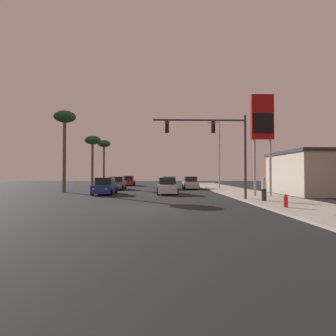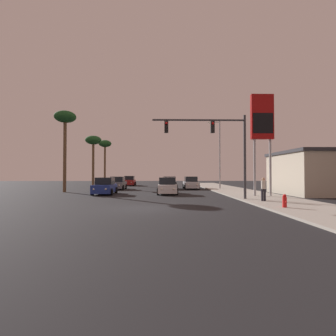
% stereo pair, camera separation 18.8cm
% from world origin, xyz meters
% --- Properties ---
extents(ground_plane, '(120.00, 120.00, 0.00)m').
position_xyz_m(ground_plane, '(0.00, 0.00, 0.00)').
color(ground_plane, black).
extents(sidewalk_right, '(5.00, 60.00, 0.12)m').
position_xyz_m(sidewalk_right, '(9.50, 10.00, 0.06)').
color(sidewalk_right, '#9E998E').
rests_on(sidewalk_right, ground).
extents(building_gas_station, '(10.30, 8.30, 4.30)m').
position_xyz_m(building_gas_station, '(18.00, 10.12, 2.16)').
color(building_gas_station, '#B2A893').
rests_on(building_gas_station, ground).
extents(car_silver, '(2.04, 4.31, 1.68)m').
position_xyz_m(car_silver, '(4.93, 19.80, 0.76)').
color(car_silver, '#B7B7BC').
rests_on(car_silver, ground).
extents(car_white, '(2.04, 4.32, 1.68)m').
position_xyz_m(car_white, '(1.55, 10.88, 0.76)').
color(car_white, silver).
rests_on(car_white, ground).
extents(car_red, '(2.04, 4.32, 1.68)m').
position_xyz_m(car_red, '(-4.68, 30.26, 0.76)').
color(car_red, maroon).
rests_on(car_red, ground).
extents(car_blue, '(2.04, 4.31, 1.68)m').
position_xyz_m(car_blue, '(-4.71, 10.79, 0.76)').
color(car_blue, navy).
rests_on(car_blue, ground).
extents(car_black, '(2.04, 4.34, 1.68)m').
position_xyz_m(car_black, '(2.04, 19.59, 0.76)').
color(car_black, black).
rests_on(car_black, ground).
extents(car_grey, '(2.04, 4.33, 1.68)m').
position_xyz_m(car_grey, '(-4.82, 18.99, 0.76)').
color(car_grey, slate).
rests_on(car_grey, ground).
extents(traffic_light_mast, '(7.27, 0.36, 6.50)m').
position_xyz_m(traffic_light_mast, '(5.39, 4.51, 4.72)').
color(traffic_light_mast, '#38383D').
rests_on(traffic_light_mast, sidewalk_right).
extents(street_lamp, '(1.74, 0.24, 9.00)m').
position_xyz_m(street_lamp, '(8.60, 19.09, 5.12)').
color(street_lamp, '#99999E').
rests_on(street_lamp, sidewalk_right).
extents(gas_station_sign, '(2.00, 0.42, 9.00)m').
position_xyz_m(gas_station_sign, '(9.93, 7.33, 6.62)').
color(gas_station_sign, '#99999E').
rests_on(gas_station_sign, sidewalk_right).
extents(fire_hydrant, '(0.24, 0.34, 0.76)m').
position_xyz_m(fire_hydrant, '(8.09, -0.70, 0.49)').
color(fire_hydrant, red).
rests_on(fire_hydrant, sidewalk_right).
extents(pedestrian_on_sidewalk, '(0.34, 0.32, 1.67)m').
position_xyz_m(pedestrian_on_sidewalk, '(8.26, 2.87, 1.03)').
color(pedestrian_on_sidewalk, '#23232D').
rests_on(pedestrian_on_sidewalk, sidewalk_right).
extents(palm_tree_far, '(2.40, 2.40, 8.43)m').
position_xyz_m(palm_tree_far, '(-9.80, 34.00, 7.31)').
color(palm_tree_far, brown).
rests_on(palm_tree_far, ground).
extents(palm_tree_near, '(2.40, 2.40, 9.16)m').
position_xyz_m(palm_tree_near, '(-9.91, 14.00, 7.96)').
color(palm_tree_near, brown).
rests_on(palm_tree_near, ground).
extents(palm_tree_mid, '(2.40, 2.40, 7.80)m').
position_xyz_m(palm_tree_mid, '(-9.37, 24.00, 6.75)').
color(palm_tree_mid, brown).
rests_on(palm_tree_mid, ground).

